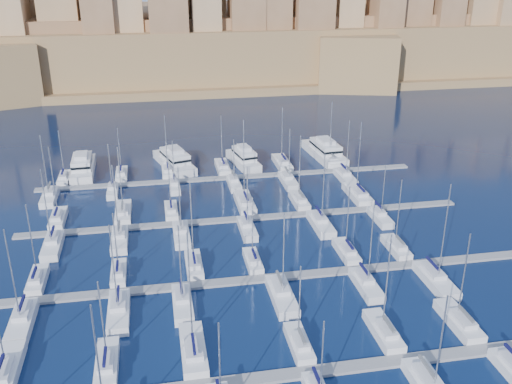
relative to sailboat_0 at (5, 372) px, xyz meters
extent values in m
plane|color=black|center=(35.33, 28.05, -0.77)|extent=(600.00, 600.00, 0.00)
cube|color=slate|center=(35.33, -5.95, -0.57)|extent=(84.00, 2.00, 0.40)
cube|color=slate|center=(35.33, 16.05, -0.57)|extent=(84.00, 2.00, 0.40)
cube|color=slate|center=(35.33, 38.05, -0.57)|extent=(84.00, 2.00, 0.40)
cube|color=slate|center=(35.33, 60.05, -0.57)|extent=(84.00, 2.00, 0.40)
cube|color=silver|center=(0.00, 0.12, -0.21)|extent=(3.04, 10.15, 1.71)
cube|color=silver|center=(0.00, -0.89, 0.99)|extent=(2.13, 4.57, 0.70)
cube|color=silver|center=(11.72, -0.55, -0.25)|extent=(2.64, 8.79, 1.64)
cube|color=silver|center=(11.72, -1.43, 0.92)|extent=(1.85, 3.96, 0.70)
cylinder|color=#9EA0A8|center=(11.72, -0.11, 5.82)|extent=(0.18, 0.18, 10.49)
cube|color=#0D0E3D|center=(11.72, -1.87, 1.97)|extent=(0.35, 3.52, 0.35)
cube|color=silver|center=(22.14, 0.08, -0.21)|extent=(3.02, 10.07, 1.70)
cube|color=silver|center=(22.14, -0.92, 0.99)|extent=(2.11, 4.53, 0.70)
cylinder|color=#9EA0A8|center=(22.14, 0.59, 8.35)|extent=(0.18, 0.18, 15.43)
cube|color=#0D0E3D|center=(22.14, -1.43, 2.04)|extent=(0.35, 4.03, 0.35)
cube|color=silver|center=(35.44, -1.00, -0.27)|extent=(2.37, 7.90, 1.59)
cube|color=silver|center=(35.44, -1.79, 0.88)|extent=(1.66, 3.55, 0.70)
cylinder|color=#9EA0A8|center=(35.44, -0.61, 5.70)|extent=(0.18, 0.18, 10.35)
cube|color=#595B60|center=(35.44, -2.19, 1.93)|extent=(0.35, 3.16, 0.35)
cube|color=silver|center=(46.94, -0.55, -0.25)|extent=(2.64, 8.81, 1.64)
cube|color=silver|center=(46.94, -1.43, 0.92)|extent=(1.85, 3.96, 0.70)
cylinder|color=#9EA0A8|center=(46.94, -0.11, 7.22)|extent=(0.18, 0.18, 13.30)
cube|color=#595B60|center=(46.94, -1.87, 1.97)|extent=(0.35, 3.52, 0.35)
cube|color=silver|center=(57.77, -0.27, -0.23)|extent=(2.81, 9.35, 1.67)
cube|color=silver|center=(57.77, -1.21, 0.95)|extent=(1.96, 4.21, 0.70)
cylinder|color=#9EA0A8|center=(57.77, 0.19, 6.70)|extent=(0.18, 0.18, 12.20)
cube|color=#595B60|center=(57.77, -1.68, 2.00)|extent=(0.35, 3.74, 0.35)
cylinder|color=#9EA0A8|center=(12.51, -12.78, 8.41)|extent=(0.18, 0.18, 15.49)
cylinder|color=#9EA0A8|center=(24.18, -11.67, 6.25)|extent=(0.18, 0.18, 11.37)
cylinder|color=#9EA0A8|center=(35.24, -11.02, 5.37)|extent=(0.18, 0.18, 9.74)
cube|color=#0D0E3D|center=(35.24, -9.54, 1.90)|extent=(0.35, 2.96, 0.35)
cube|color=silver|center=(48.03, -10.91, 0.98)|extent=(2.08, 4.46, 0.70)
cylinder|color=#9EA0A8|center=(48.03, -12.40, 6.70)|extent=(0.18, 0.18, 12.15)
cube|color=#595B60|center=(48.03, -10.42, 2.03)|extent=(0.35, 3.96, 0.35)
cube|color=silver|center=(0.26, 21.09, -0.26)|extent=(2.42, 8.07, 1.60)
cube|color=silver|center=(0.26, 20.28, 0.89)|extent=(1.70, 3.63, 0.70)
cylinder|color=#9EA0A8|center=(0.26, 21.49, 6.39)|extent=(0.18, 0.18, 11.71)
cube|color=#0D0E3D|center=(0.26, 19.88, 1.94)|extent=(0.35, 3.23, 0.35)
cube|color=silver|center=(12.30, 20.86, -0.28)|extent=(2.29, 7.63, 1.58)
cube|color=silver|center=(12.30, 20.10, 0.86)|extent=(1.60, 3.43, 0.70)
cylinder|color=#9EA0A8|center=(12.30, 21.25, 5.24)|extent=(0.18, 0.18, 9.46)
cube|color=#0D0E3D|center=(12.30, 19.72, 1.91)|extent=(0.35, 3.05, 0.35)
cube|color=silver|center=(23.97, 21.28, -0.26)|extent=(2.54, 8.46, 1.62)
cube|color=silver|center=(23.97, 20.43, 0.91)|extent=(1.78, 3.81, 0.70)
cylinder|color=#9EA0A8|center=(23.97, 21.70, 7.15)|extent=(0.18, 0.18, 13.19)
cube|color=#0D0E3D|center=(23.97, 20.01, 1.96)|extent=(0.35, 3.38, 0.35)
cube|color=silver|center=(33.42, 20.85, -0.28)|extent=(2.28, 7.61, 1.58)
cube|color=silver|center=(33.42, 20.09, 0.86)|extent=(1.60, 3.42, 0.70)
cylinder|color=#9EA0A8|center=(33.42, 21.23, 5.70)|extent=(0.18, 0.18, 10.38)
cube|color=#0D0E3D|center=(33.42, 19.71, 1.91)|extent=(0.35, 3.04, 0.35)
cube|color=silver|center=(49.27, 21.19, -0.26)|extent=(2.48, 8.28, 1.61)
cube|color=silver|center=(49.27, 20.36, 0.90)|extent=(1.74, 3.73, 0.70)
cylinder|color=#9EA0A8|center=(49.27, 21.60, 5.97)|extent=(0.18, 0.18, 10.84)
cube|color=#0D0E3D|center=(49.27, 19.95, 1.95)|extent=(0.35, 3.31, 0.35)
cube|color=silver|center=(58.02, 21.09, -0.26)|extent=(2.43, 8.09, 1.60)
cube|color=silver|center=(58.02, 20.29, 0.89)|extent=(1.70, 3.64, 0.70)
cylinder|color=#9EA0A8|center=(58.02, 21.50, 6.28)|extent=(0.18, 0.18, 11.49)
cube|color=#595B60|center=(58.02, 19.88, 1.94)|extent=(0.35, 3.24, 0.35)
cube|color=silver|center=(0.00, 10.25, -0.23)|extent=(2.88, 9.61, 1.68)
cube|color=silver|center=(0.00, 11.21, 0.96)|extent=(2.02, 4.32, 0.70)
cylinder|color=#9EA0A8|center=(0.00, 9.77, 7.28)|extent=(0.18, 0.18, 13.34)
cube|color=#0D0E3D|center=(0.00, 11.69, 2.01)|extent=(0.35, 3.84, 0.35)
cube|color=silver|center=(12.71, 10.18, -0.22)|extent=(2.92, 9.73, 1.69)
cube|color=silver|center=(12.71, 11.16, 0.97)|extent=(2.04, 4.38, 0.70)
cylinder|color=#9EA0A8|center=(12.71, 9.70, 7.04)|extent=(0.18, 0.18, 12.85)
cube|color=#0D0E3D|center=(12.71, 11.64, 2.02)|extent=(0.35, 3.89, 0.35)
cube|color=silver|center=(21.49, 10.56, -0.24)|extent=(2.69, 8.98, 1.65)
cube|color=silver|center=(21.49, 11.46, 0.93)|extent=(1.89, 4.04, 0.70)
cylinder|color=#9EA0A8|center=(21.49, 10.11, 6.54)|extent=(0.18, 0.18, 11.91)
cube|color=#0D0E3D|center=(21.49, 11.91, 1.98)|extent=(0.35, 3.59, 0.35)
cube|color=silver|center=(35.72, 10.00, -0.21)|extent=(3.03, 10.10, 1.70)
cube|color=silver|center=(35.72, 11.01, 0.99)|extent=(2.12, 4.54, 0.70)
cylinder|color=#9EA0A8|center=(35.72, 9.50, 6.98)|extent=(0.18, 0.18, 12.68)
cube|color=#595B60|center=(35.72, 11.52, 2.04)|extent=(0.35, 4.04, 0.35)
cube|color=silver|center=(48.79, 10.66, -0.25)|extent=(2.64, 8.79, 1.64)
cube|color=silver|center=(48.79, 11.53, 0.92)|extent=(1.85, 3.95, 0.70)
cylinder|color=#9EA0A8|center=(48.79, 10.22, 6.98)|extent=(0.18, 0.18, 12.82)
cube|color=#0D0E3D|center=(48.79, 11.97, 1.97)|extent=(0.35, 3.52, 0.35)
cube|color=silver|center=(59.62, 9.96, -0.21)|extent=(3.05, 10.17, 1.71)
cube|color=silver|center=(59.62, 10.98, 0.99)|extent=(2.14, 4.58, 0.70)
cylinder|color=#9EA0A8|center=(59.62, 9.46, 8.22)|extent=(0.18, 0.18, 15.16)
cube|color=#0D0E3D|center=(59.62, 11.49, 2.04)|extent=(0.35, 4.07, 0.35)
cube|color=silver|center=(0.38, 43.42, -0.25)|extent=(2.62, 8.73, 1.64)
cube|color=silver|center=(0.38, 42.54, 0.92)|extent=(1.83, 3.93, 0.70)
cylinder|color=#9EA0A8|center=(0.38, 43.85, 7.20)|extent=(0.18, 0.18, 13.25)
cube|color=#0D0E3D|center=(0.38, 42.11, 1.97)|extent=(0.35, 3.49, 0.35)
cube|color=silver|center=(12.31, 43.93, -0.22)|extent=(2.93, 9.76, 1.69)
cube|color=silver|center=(12.31, 42.95, 0.97)|extent=(2.05, 4.39, 0.70)
cylinder|color=#9EA0A8|center=(12.31, 44.42, 6.77)|extent=(0.18, 0.18, 12.29)
cube|color=#595B60|center=(12.31, 42.47, 2.02)|extent=(0.35, 3.90, 0.35)
cube|color=silver|center=(21.38, 43.02, -0.27)|extent=(2.38, 7.94, 1.60)
cube|color=silver|center=(21.38, 42.22, 0.88)|extent=(1.67, 3.57, 0.70)
cylinder|color=#9EA0A8|center=(21.38, 43.42, 5.80)|extent=(0.18, 0.18, 10.54)
cube|color=#0D0E3D|center=(21.38, 41.83, 1.93)|extent=(0.35, 3.18, 0.35)
cube|color=silver|center=(35.96, 44.33, -0.20)|extent=(3.17, 10.57, 1.73)
cube|color=silver|center=(35.96, 43.28, 1.01)|extent=(2.22, 4.75, 0.70)
cylinder|color=#9EA0A8|center=(35.96, 44.86, 8.72)|extent=(0.18, 0.18, 16.11)
cube|color=#0D0E3D|center=(35.96, 42.75, 2.06)|extent=(0.35, 4.23, 0.35)
cube|color=silver|center=(46.91, 43.34, -0.25)|extent=(2.58, 8.59, 1.63)
cube|color=silver|center=(46.91, 42.48, 0.91)|extent=(1.80, 3.86, 0.70)
cylinder|color=#9EA0A8|center=(46.91, 43.77, 6.98)|extent=(0.18, 0.18, 12.83)
cube|color=#595B60|center=(46.91, 42.06, 1.96)|extent=(0.35, 3.44, 0.35)
cube|color=silver|center=(59.55, 44.42, -0.20)|extent=(3.22, 10.73, 1.74)
cube|color=silver|center=(59.55, 43.34, 1.02)|extent=(2.25, 4.83, 0.70)
cylinder|color=#9EA0A8|center=(59.55, 44.95, 7.92)|extent=(0.18, 0.18, 14.50)
cube|color=#0D0E3D|center=(59.55, 42.81, 2.07)|extent=(0.35, 4.29, 0.35)
cube|color=silver|center=(0.93, 32.24, -0.23)|extent=(2.88, 9.61, 1.68)
cube|color=silver|center=(0.93, 33.20, 0.96)|extent=(2.02, 4.33, 0.70)
cylinder|color=#9EA0A8|center=(0.93, 31.76, 7.26)|extent=(0.18, 0.18, 13.29)
cube|color=#0D0E3D|center=(0.93, 33.68, 2.01)|extent=(0.35, 3.85, 0.35)
cube|color=silver|center=(12.03, 32.42, -0.24)|extent=(2.78, 9.26, 1.66)
cube|color=silver|center=(12.03, 33.34, 0.95)|extent=(1.95, 4.17, 0.70)
cylinder|color=#9EA0A8|center=(12.03, 31.95, 7.19)|extent=(0.18, 0.18, 13.19)
cube|color=#595B60|center=(12.03, 33.81, 2.00)|extent=(0.35, 3.71, 0.35)
cube|color=silver|center=(22.68, 32.45, -0.24)|extent=(2.76, 9.21, 1.66)
cube|color=silver|center=(22.68, 33.37, 0.94)|extent=(1.93, 4.14, 0.70)
cylinder|color=#9EA0A8|center=(22.68, 31.99, 6.74)|extent=(0.18, 0.18, 12.29)
cube|color=#595B60|center=(22.68, 33.83, 1.99)|extent=(0.35, 3.68, 0.35)
cube|color=silver|center=(34.49, 32.72, -0.25)|extent=(2.60, 8.67, 1.63)
cube|color=silver|center=(34.49, 33.58, 0.92)|extent=(1.82, 3.90, 0.70)
cylinder|color=#9EA0A8|center=(34.49, 32.28, 6.30)|extent=(0.18, 0.18, 11.47)
cube|color=#0D0E3D|center=(34.49, 34.02, 1.97)|extent=(0.35, 3.47, 0.35)
cube|color=silver|center=(48.09, 32.09, -0.22)|extent=(2.98, 9.92, 1.70)
cube|color=silver|center=(48.09, 33.08, 0.98)|extent=(2.08, 4.46, 0.70)
cylinder|color=#9EA0A8|center=(48.09, 31.59, 7.15)|extent=(0.18, 0.18, 13.03)
cube|color=#0D0E3D|center=(48.09, 33.58, 2.03)|extent=(0.35, 3.97, 0.35)
cube|color=silver|center=(59.94, 32.99, -0.26)|extent=(2.44, 8.12, 1.61)
cube|color=silver|center=(59.94, 33.80, 0.89)|extent=(1.71, 3.66, 0.70)
cylinder|color=#9EA0A8|center=(59.94, 32.58, 5.50)|extent=(0.18, 0.18, 9.92)
cube|color=#0D0E3D|center=(59.94, 34.21, 1.94)|extent=(0.35, 3.25, 0.35)
cube|color=silver|center=(-1.10, 65.03, -0.27)|extent=(2.39, 7.96, 1.60)
cube|color=silver|center=(-1.10, 64.23, 0.88)|extent=(1.67, 3.58, 0.70)
cylinder|color=#9EA0A8|center=(-1.10, 65.43, 5.64)|extent=(0.18, 0.18, 10.21)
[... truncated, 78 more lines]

